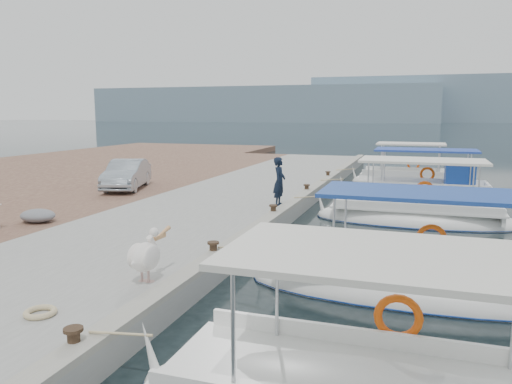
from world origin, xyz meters
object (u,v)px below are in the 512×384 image
(fishing_caique_b, at_px, (415,289))
(parked_car, at_px, (127,174))
(fishing_caique_c, at_px, (415,219))
(fishing_caique_d, at_px, (422,195))
(pelican, at_px, (145,256))
(fisherman, at_px, (279,182))
(fishing_caique_e, at_px, (406,182))

(fishing_caique_b, xyz_separation_m, parked_car, (-12.28, 8.17, 1.02))
(fishing_caique_c, height_order, fishing_caique_d, same)
(fishing_caique_d, bearing_deg, pelican, -109.27)
(fishing_caique_d, bearing_deg, parked_car, -160.26)
(fishing_caique_b, distance_m, fishing_caique_d, 12.61)
(fisherman, bearing_deg, fishing_caique_e, -23.05)
(fishing_caique_d, relative_size, fisherman, 4.12)
(pelican, bearing_deg, fisherman, 88.06)
(fishing_caique_d, height_order, parked_car, fishing_caique_d)
(fisherman, bearing_deg, fishing_caique_b, -145.20)
(pelican, xyz_separation_m, fisherman, (0.30, 8.73, 0.35))
(fishing_caique_d, relative_size, pelican, 5.49)
(fishing_caique_c, distance_m, pelican, 10.98)
(fisherman, distance_m, parked_car, 7.66)
(fishing_caique_d, bearing_deg, fisherman, -128.50)
(pelican, distance_m, fisherman, 8.74)
(fishing_caique_c, height_order, fisherman, fisherman)
(fishing_caique_c, distance_m, fishing_caique_e, 9.69)
(fishing_caique_e, xyz_separation_m, parked_car, (-11.57, -8.95, 1.02))
(fishing_caique_b, xyz_separation_m, pelican, (-5.11, -2.30, 0.90))
(fishing_caique_d, distance_m, parked_car, 13.18)
(fishing_caique_c, xyz_separation_m, fishing_caique_d, (0.23, 5.17, 0.07))
(fishing_caique_e, distance_m, fisherman, 11.52)
(pelican, height_order, fisherman, fisherman)
(fishing_caique_e, bearing_deg, fishing_caique_d, -79.85)
(fishing_caique_c, height_order, parked_car, fishing_caique_c)
(fishing_caique_c, relative_size, parked_car, 1.79)
(fishing_caique_c, xyz_separation_m, parked_car, (-12.15, 0.73, 1.02))
(fishing_caique_d, height_order, pelican, fishing_caique_d)
(fishing_caique_c, bearing_deg, fishing_caique_b, -89.00)
(parked_car, bearing_deg, pelican, -73.74)
(parked_car, bearing_deg, fisherman, -31.25)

